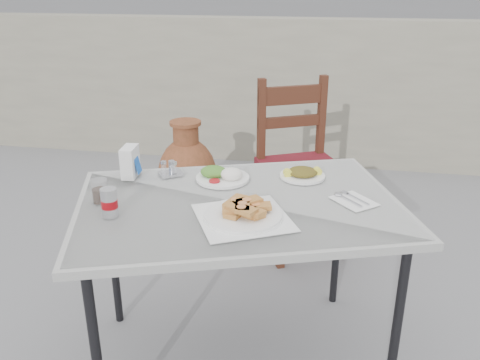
% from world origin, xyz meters
% --- Properties ---
extents(ground, '(80.00, 80.00, 0.00)m').
position_xyz_m(ground, '(0.00, 0.00, 0.00)').
color(ground, slate).
rests_on(ground, ground).
extents(cafe_table, '(1.40, 1.16, 0.73)m').
position_xyz_m(cafe_table, '(-0.17, -0.05, 0.68)').
color(cafe_table, black).
rests_on(cafe_table, ground).
extents(pide_plate, '(0.41, 0.41, 0.06)m').
position_xyz_m(pide_plate, '(-0.12, -0.19, 0.76)').
color(pide_plate, white).
rests_on(pide_plate, cafe_table).
extents(salad_rice_plate, '(0.22, 0.22, 0.06)m').
position_xyz_m(salad_rice_plate, '(-0.27, 0.15, 0.75)').
color(salad_rice_plate, white).
rests_on(salad_rice_plate, cafe_table).
extents(salad_chopped_plate, '(0.19, 0.19, 0.04)m').
position_xyz_m(salad_chopped_plate, '(0.05, 0.24, 0.75)').
color(salad_chopped_plate, white).
rests_on(salad_chopped_plate, cafe_table).
extents(soda_can, '(0.06, 0.06, 0.10)m').
position_xyz_m(soda_can, '(-0.59, -0.26, 0.79)').
color(soda_can, silver).
rests_on(soda_can, cafe_table).
extents(cola_glass, '(0.06, 0.06, 0.09)m').
position_xyz_m(cola_glass, '(-0.67, -0.16, 0.77)').
color(cola_glass, white).
rests_on(cola_glass, cafe_table).
extents(napkin_holder, '(0.07, 0.11, 0.13)m').
position_xyz_m(napkin_holder, '(-0.66, 0.11, 0.80)').
color(napkin_holder, white).
rests_on(napkin_holder, cafe_table).
extents(condiment_caddy, '(0.12, 0.11, 0.07)m').
position_xyz_m(condiment_caddy, '(-0.50, 0.16, 0.76)').
color(condiment_caddy, silver).
rests_on(condiment_caddy, cafe_table).
extents(cutlery_napkin, '(0.20, 0.20, 0.01)m').
position_xyz_m(cutlery_napkin, '(0.25, 0.03, 0.74)').
color(cutlery_napkin, white).
rests_on(cutlery_napkin, cafe_table).
extents(chair, '(0.58, 0.58, 0.99)m').
position_xyz_m(chair, '(-0.01, 0.99, 0.51)').
color(chair, '#3C1D10').
rests_on(chair, ground).
extents(terracotta_urn, '(0.38, 0.38, 0.67)m').
position_xyz_m(terracotta_urn, '(-0.75, 1.21, 0.31)').
color(terracotta_urn, brown).
rests_on(terracotta_urn, ground).
extents(back_wall, '(6.00, 0.25, 1.20)m').
position_xyz_m(back_wall, '(0.00, 2.50, 0.60)').
color(back_wall, gray).
rests_on(back_wall, ground).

